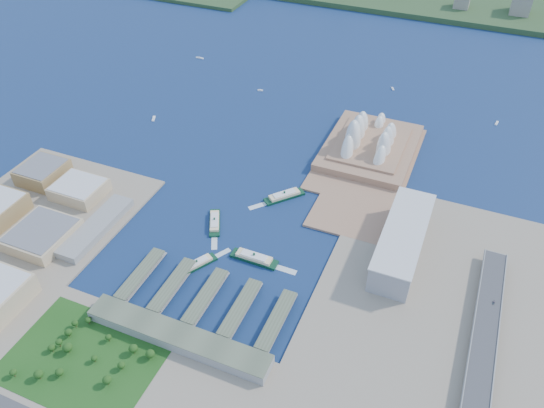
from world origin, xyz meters
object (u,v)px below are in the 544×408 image
at_px(ferry_d, 254,257).
at_px(toaster_building, 402,241).
at_px(ferry_c, 197,263).
at_px(ferry_a, 215,221).
at_px(car_c, 494,303).
at_px(opera_house, 372,133).
at_px(ferry_b, 284,195).

bearing_deg(ferry_d, toaster_building, -63.02).
xyz_separation_m(ferry_c, ferry_d, (57.69, 34.94, 0.80)).
xyz_separation_m(ferry_a, car_c, (339.71, -12.08, 10.68)).
bearing_deg(ferry_a, opera_house, 32.83).
bearing_deg(opera_house, ferry_a, -120.48).
height_order(toaster_building, ferry_a, toaster_building).
bearing_deg(ferry_b, ferry_c, -65.39).
height_order(ferry_c, car_c, car_c).
relative_size(toaster_building, car_c, 32.59).
xyz_separation_m(opera_house, car_c, (199.00, -251.13, -16.46)).
relative_size(opera_house, toaster_building, 1.16).
distance_m(ferry_c, car_c, 330.16).
distance_m(ferry_c, ferry_d, 67.45).
bearing_deg(ferry_a, ferry_d, -54.87).
bearing_deg(toaster_building, ferry_d, -153.53).
relative_size(toaster_building, ferry_d, 2.67).
bearing_deg(ferry_d, car_c, -83.65).
xyz_separation_m(ferry_b, car_c, (277.06, -96.28, 10.13)).
bearing_deg(ferry_a, car_c, -28.72).
height_order(ferry_d, car_c, car_c).
bearing_deg(opera_house, ferry_b, -116.75).
distance_m(toaster_building, ferry_a, 234.52).
bearing_deg(ferry_b, car_c, 21.97).
bearing_deg(ferry_a, ferry_b, 26.66).
height_order(opera_house, ferry_d, opera_house).
bearing_deg(ferry_d, ferry_c, 121.72).
distance_m(ferry_a, ferry_c, 75.87).
relative_size(opera_house, ferry_c, 3.63).
xyz_separation_m(opera_house, toaster_building, (90.00, -200.00, -11.50)).
relative_size(ferry_b, ferry_d, 0.98).
height_order(opera_house, toaster_building, opera_house).
bearing_deg(toaster_building, ferry_b, 164.96).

